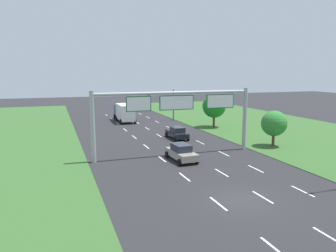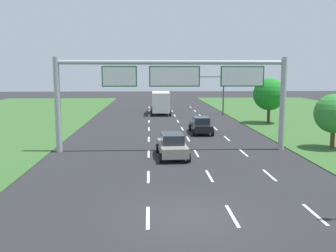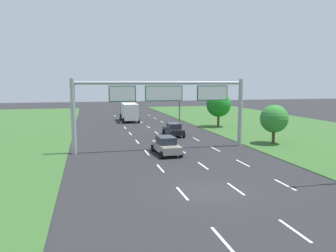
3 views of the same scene
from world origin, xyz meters
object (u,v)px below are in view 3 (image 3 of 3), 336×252
Objects in this scene: traffic_light_mast at (169,99)px; roadside_tree_mid at (274,119)px; car_lead_silver at (166,145)px; sign_gantry at (164,100)px; car_near_red at (174,129)px; roadside_tree_far at (219,105)px; box_truck at (129,111)px.

traffic_light_mast is 24.18m from roadside_tree_mid.
car_lead_silver is 0.25× the size of sign_gantry.
car_near_red is 12.26m from roadside_tree_mid.
roadside_tree_far is at bearing 51.16° from car_lead_silver.
roadside_tree_mid reaches higher than car_near_red.
sign_gantry is at bearing -129.14° from roadside_tree_far.
car_near_red is 11.19m from roadside_tree_far.
traffic_light_mast is (6.34, 23.49, -1.10)m from sign_gantry.
box_truck is 16.35m from roadside_tree_far.
car_lead_silver is 12.88m from roadside_tree_mid.
car_near_red is at bearing 69.03° from sign_gantry.
roadside_tree_far is at bearing 50.86° from sign_gantry.
box_truck is 1.45× the size of traffic_light_mast.
box_truck is 1.91× the size of roadside_tree_mid.
box_truck is at bearing 138.24° from roadside_tree_far.
car_lead_silver is 0.84× the size of roadside_tree_far.
car_near_red is 0.55× the size of box_truck.
roadside_tree_mid is at bearing -40.47° from car_near_red.
sign_gantry is (0.34, 2.13, 4.14)m from car_lead_silver.
car_lead_silver is at bearing -89.24° from box_truck.
car_lead_silver is 20.75m from roadside_tree_far.
sign_gantry reaches higher than car_near_red.
car_near_red is 1.06× the size of roadside_tree_mid.
roadside_tree_mid is (9.14, -7.94, 1.95)m from car_near_red.
roadside_tree_far is (-0.40, 14.44, 0.62)m from roadside_tree_mid.
sign_gantry is 12.41m from roadside_tree_mid.
car_lead_silver is at bearing -104.61° from traffic_light_mast.
roadside_tree_mid is at bearing 0.29° from sign_gantry.
sign_gantry is (0.33, -25.34, 3.27)m from box_truck.
car_near_red is at bearing 68.71° from car_lead_silver.
sign_gantry reaches higher than roadside_tree_far.
traffic_light_mast is at bearing -14.70° from box_truck.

